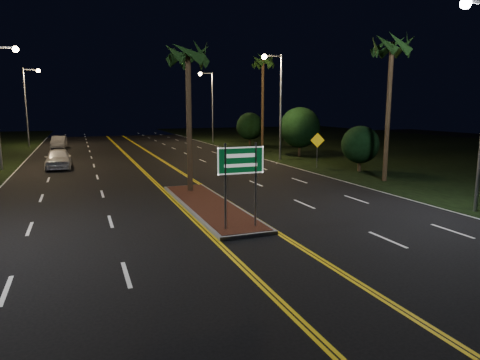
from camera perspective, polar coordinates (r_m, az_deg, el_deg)
name	(u,v)px	position (r m, az deg, el deg)	size (l,w,h in m)	color
ground	(272,255)	(13.80, 4.28, -9.95)	(120.00, 120.00, 0.00)	black
grass_right	(423,149)	(51.34, 23.26, 3.77)	(40.00, 110.00, 0.01)	black
median_island	(209,205)	(20.08, -4.18, -3.41)	(2.25, 10.25, 0.17)	gray
highway_sign	(241,168)	(15.73, 0.09, 1.56)	(1.80, 0.08, 3.20)	gray
streetlight_left_mid	(1,93)	(36.13, -29.29, 10.13)	(1.91, 0.44, 9.00)	gray
streetlight_left_far	(29,98)	(56.00, -26.33, 9.79)	(1.91, 0.44, 9.00)	gray
streetlight_right_mid	(277,95)	(37.44, 4.94, 11.26)	(1.91, 0.44, 9.00)	gray
streetlight_right_far	(210,99)	(56.14, -4.07, 10.75)	(1.91, 0.44, 9.00)	gray
palm_median	(188,55)	(23.09, -6.99, 16.22)	(2.40, 2.40, 8.30)	#382819
palm_right_near	(392,47)	(28.49, 19.61, 16.40)	(2.40, 2.40, 9.30)	#382819
palm_right_far	(263,63)	(45.83, 3.08, 15.36)	(2.40, 2.40, 10.30)	#382819
shrub_near	(360,145)	(32.14, 15.74, 4.56)	(2.70, 2.70, 3.30)	#382819
shrub_mid	(300,127)	(40.79, 7.98, 6.96)	(3.78, 3.78, 4.62)	#382819
shrub_far	(250,126)	(51.58, 1.33, 7.17)	(3.24, 3.24, 3.96)	#382819
car_near	(58,157)	(35.34, -23.10, 2.86)	(2.29, 5.33, 1.78)	silver
car_far	(59,141)	(52.60, -23.02, 4.78)	(2.05, 4.79, 1.60)	#B5B7BF
warning_sign	(317,145)	(33.41, 10.28, 4.63)	(1.11, 0.22, 2.67)	gray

